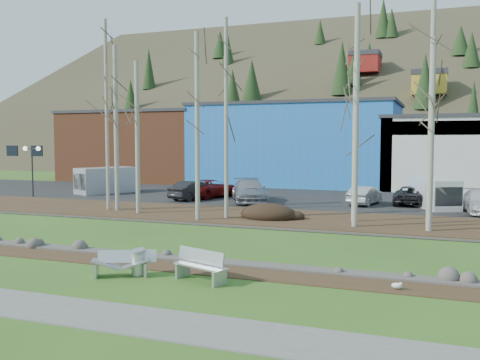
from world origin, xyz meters
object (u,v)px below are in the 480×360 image
at_px(seagull, 397,285).
at_px(litter_bin, 138,263).
at_px(bench_intact, 201,265).
at_px(van_white, 435,194).
at_px(car_1, 210,188).
at_px(car_3, 365,195).
at_px(car_2, 249,191).
at_px(car_4, 410,195).
at_px(bench_damaged, 123,263).
at_px(van_grey, 104,180).
at_px(car_0, 194,190).
at_px(street_lamp, 32,157).

bearing_deg(seagull, litter_bin, -147.85).
distance_m(bench_intact, van_white, 22.43).
relative_size(car_1, car_3, 1.29).
relative_size(litter_bin, car_2, 0.15).
relative_size(seagull, car_4, 0.08).
height_order(bench_damaged, van_grey, van_grey).
height_order(litter_bin, car_1, car_1).
height_order(litter_bin, car_2, car_2).
relative_size(bench_intact, seagull, 5.62).
relative_size(car_1, car_2, 0.90).
bearing_deg(car_0, bench_intact, 133.19).
bearing_deg(car_0, car_3, -156.93).
bearing_deg(seagull, car_0, 154.01).
xyz_separation_m(car_1, car_2, (3.83, -1.76, 0.11)).
bearing_deg(car_4, car_3, 22.50).
xyz_separation_m(litter_bin, street_lamp, (-20.57, 17.97, 2.84)).
xyz_separation_m(street_lamp, car_0, (12.89, 2.44, -2.40)).
relative_size(car_3, car_4, 0.85).
distance_m(bench_damaged, van_white, 23.76).
bearing_deg(van_grey, car_1, 24.44).
xyz_separation_m(car_1, car_3, (11.87, -0.61, -0.06)).
distance_m(bench_damaged, street_lamp, 27.39).
bearing_deg(car_3, street_lamp, 19.19).
bearing_deg(street_lamp, car_1, 10.95).
bearing_deg(litter_bin, bench_damaged, -140.48).
height_order(litter_bin, street_lamp, street_lamp).
xyz_separation_m(van_white, van_grey, (-26.11, 0.82, 0.11)).
bearing_deg(car_2, car_4, -12.65).
bearing_deg(seagull, car_1, 150.56).
relative_size(car_2, car_3, 1.42).
distance_m(bench_intact, car_4, 23.50).
relative_size(car_3, van_grey, 0.74).
distance_m(litter_bin, car_3, 22.21).
bearing_deg(bench_damaged, car_1, 80.44).
bearing_deg(car_2, seagull, -83.91).
xyz_separation_m(car_0, car_4, (15.25, 2.55, -0.06)).
relative_size(litter_bin, car_3, 0.21).
bearing_deg(seagull, street_lamp, 174.06).
xyz_separation_m(street_lamp, van_white, (29.75, 3.44, -2.14)).
xyz_separation_m(car_1, van_white, (16.38, -0.90, 0.26)).
xyz_separation_m(bench_intact, car_0, (-9.97, 20.34, 0.34)).
distance_m(car_3, van_grey, 21.61).
bearing_deg(street_lamp, bench_damaged, -49.26).
height_order(street_lamp, car_0, street_lamp).
bearing_deg(car_2, van_white, -21.17).
bearing_deg(street_lamp, car_2, 1.49).
bearing_deg(seagull, car_2, 145.39).
xyz_separation_m(bench_damaged, van_white, (9.57, 21.74, 0.66)).
bearing_deg(car_2, van_grey, 147.87).
xyz_separation_m(bench_intact, car_1, (-9.50, 22.24, 0.34)).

